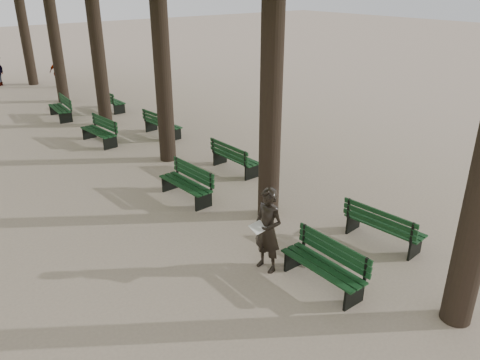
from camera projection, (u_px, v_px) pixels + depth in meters
ground at (313, 295)px, 8.84m from camera, size 120.00×120.00×0.00m
bench_left_0 at (322, 274)px, 9.03m from camera, size 0.58×1.80×0.92m
bench_left_1 at (186, 190)px, 12.60m from camera, size 0.66×1.83×0.92m
bench_left_2 at (99, 136)px, 16.84m from camera, size 0.73×1.84×0.92m
bench_left_3 at (61, 112)px, 19.82m from camera, size 0.70×1.84×0.92m
bench_right_0 at (383, 232)px, 10.50m from camera, size 0.73×1.85×0.92m
bench_right_1 at (235, 163)px, 14.43m from camera, size 0.61×1.81×0.92m
bench_right_2 at (163, 129)px, 17.69m from camera, size 0.74×1.85×0.92m
bench_right_3 at (112, 104)px, 21.06m from camera, size 0.62×1.81×0.92m
man_with_map at (268, 230)px, 9.32m from camera, size 0.66×0.76×1.80m
pedestrian_c at (58, 72)px, 25.37m from camera, size 0.86×0.89×1.57m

